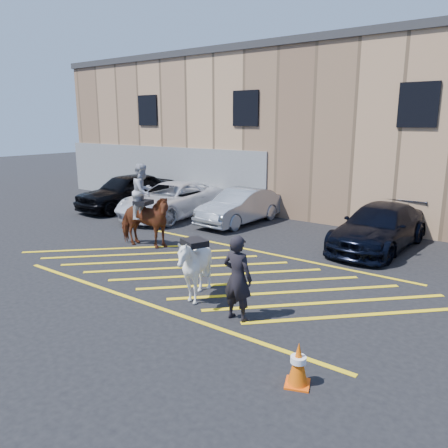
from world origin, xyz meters
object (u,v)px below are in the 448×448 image
Objects in this scene: car_silver_sedan at (240,206)px; saddled_white at (195,268)px; car_black_suv at (127,191)px; mounted_bay at (144,214)px; handler at (237,278)px; car_white_pickup at (172,200)px; traffic_cone at (298,364)px; car_blue_suv at (379,227)px.

saddled_white is (3.61, -7.10, 0.09)m from car_silver_sedan.
car_black_suv is 6.76m from mounted_bay.
handler is (10.96, -6.66, 0.07)m from car_black_suv.
mounted_bay is at bearing -94.40° from car_silver_sedan.
car_black_suv reaches higher than car_white_pickup.
mounted_bay reaches higher than traffic_cone.
car_blue_suv is at bearing 99.48° from traffic_cone.
saddled_white is at bearing -103.88° from car_blue_suv.
handler is 0.66× the size of mounted_bay.
car_blue_suv is at bearing -0.16° from car_white_pickup.
traffic_cone is at bearing -48.47° from car_silver_sedan.
car_black_suv is 2.79× the size of saddled_white.
traffic_cone is (10.16, -7.99, -0.38)m from car_white_pickup.
car_black_suv is 2.91m from car_white_pickup.
mounted_bay reaches higher than car_blue_suv.
traffic_cone is (1.41, -8.45, -0.34)m from car_blue_suv.
traffic_cone is at bearing -27.62° from mounted_bay.
traffic_cone is (3.47, -1.63, -0.42)m from saddled_white.
car_blue_suv is 2.74× the size of saddled_white.
car_blue_suv is at bearing -97.69° from handler.
car_silver_sedan is 1.53× the size of mounted_bay.
saddled_white is 2.44× the size of traffic_cone.
handler is at bearing -92.67° from car_blue_suv.
car_white_pickup is at bearing 122.16° from mounted_bay.
car_white_pickup is 1.27× the size of car_silver_sedan.
car_black_suv is 1.02× the size of car_blue_suv.
car_black_suv is at bearing 146.29° from saddled_white.
handler reaches higher than car_silver_sedan.
handler is 2.50× the size of traffic_cone.
car_black_suv is at bearing 143.39° from mounted_bay.
saddled_white is at bearing -30.24° from car_black_suv.
car_blue_suv is 6.68× the size of traffic_cone.
car_black_suv is 2.72× the size of handler.
mounted_bay is at bearing -141.59° from car_blue_suv.
traffic_cone is (2.11, -1.37, -0.55)m from handler.
handler reaches higher than car_blue_suv.
car_white_pickup is 1.94× the size of mounted_bay.
mounted_bay reaches higher than car_white_pickup.
traffic_cone is at bearing 144.95° from handler.
mounted_bay is (-5.54, 2.64, 0.20)m from handler.
handler is at bearing -27.82° from car_black_suv.
traffic_cone is at bearing -28.09° from car_black_suv.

